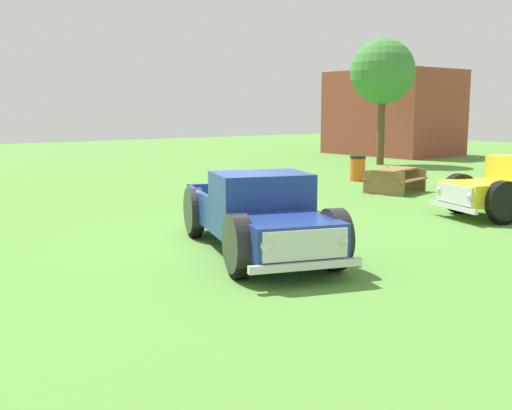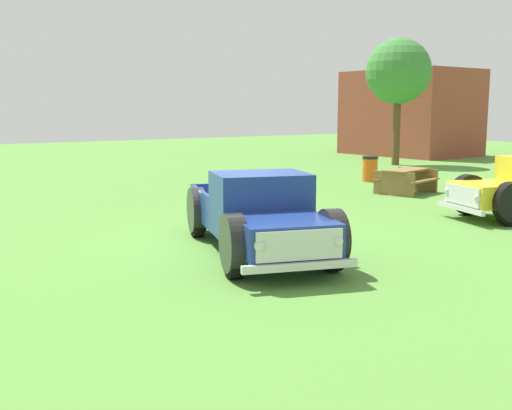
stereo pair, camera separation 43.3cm
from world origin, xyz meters
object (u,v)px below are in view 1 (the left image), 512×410
(pickup_truck_foreground, at_px, (262,217))
(picnic_table, at_px, (395,177))
(oak_tree_east, at_px, (383,72))
(trash_can, at_px, (358,168))

(pickup_truck_foreground, xyz_separation_m, picnic_table, (-4.22, 8.88, -0.24))
(picnic_table, distance_m, oak_tree_east, 11.03)
(pickup_truck_foreground, xyz_separation_m, oak_tree_east, (-11.32, 16.35, 3.71))
(trash_can, bearing_deg, oak_tree_east, 124.31)
(pickup_truck_foreground, distance_m, picnic_table, 9.83)
(pickup_truck_foreground, relative_size, picnic_table, 2.56)
(trash_can, relative_size, oak_tree_east, 0.16)
(trash_can, bearing_deg, picnic_table, -25.72)
(pickup_truck_foreground, height_order, picnic_table, pickup_truck_foreground)
(picnic_table, bearing_deg, oak_tree_east, 133.53)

